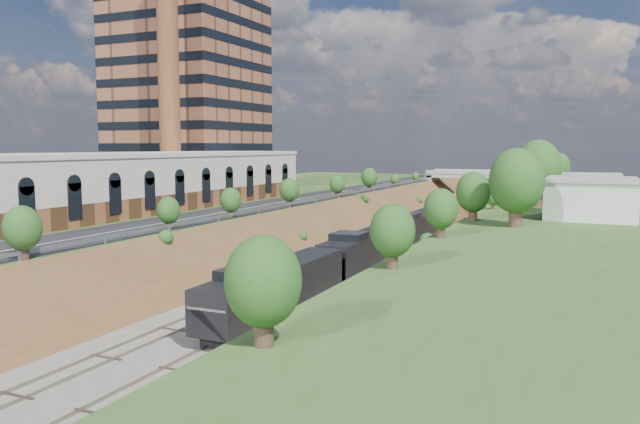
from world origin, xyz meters
TOP-DOWN VIEW (x-y plane):
  - ground at (0.00, 0.00)m, footprint 400.00×400.00m
  - platform_left at (-33.00, 60.00)m, footprint 44.00×180.00m
  - embankment_left at (-11.00, 60.00)m, footprint 10.00×180.00m
  - embankment_right at (11.00, 60.00)m, footprint 10.00×180.00m
  - rail_left_track at (-2.60, 60.00)m, footprint 1.58×180.00m
  - rail_right_track at (2.60, 60.00)m, footprint 1.58×180.00m
  - road at (-15.50, 60.00)m, footprint 8.00×180.00m
  - guardrail at (-11.40, 59.80)m, footprint 0.10×171.00m
  - commercial_building at (-28.00, 38.00)m, footprint 14.30×62.30m
  - highrise_tower at (-44.00, 72.00)m, footprint 22.00×22.00m
  - smokestack at (-36.00, 56.00)m, footprint 3.20×3.20m
  - overpass at (0.00, 122.00)m, footprint 24.50×8.30m
  - white_building_near at (23.50, 52.00)m, footprint 9.00×12.00m
  - white_building_far at (23.00, 74.00)m, footprint 8.00×10.00m
  - tree_right_large at (17.00, 40.00)m, footprint 5.25×5.25m
  - tree_left_crest at (-11.80, 20.00)m, footprint 2.45×2.45m
  - freight_train at (2.60, 89.62)m, footprint 3.06×155.95m

SIDE VIEW (x-z plane):
  - ground at x=0.00m, z-range 0.00..0.00m
  - embankment_left at x=-11.00m, z-range -5.00..5.00m
  - embankment_right at x=11.00m, z-range -5.00..5.00m
  - rail_left_track at x=-2.60m, z-range 0.00..0.18m
  - rail_right_track at x=2.60m, z-range 0.00..0.18m
  - platform_left at x=-33.00m, z-range 0.00..5.00m
  - freight_train at x=2.60m, z-range 0.33..4.90m
  - overpass at x=0.00m, z-range 1.22..8.62m
  - road at x=-15.50m, z-range 5.00..5.10m
  - guardrail at x=-11.40m, z-range 5.20..5.90m
  - white_building_far at x=23.00m, z-range 5.00..8.60m
  - white_building_near at x=23.50m, z-range 5.00..9.00m
  - tree_left_crest at x=-11.80m, z-range 5.26..8.82m
  - commercial_building at x=-28.00m, z-range 5.01..12.01m
  - tree_right_large at x=17.00m, z-range 5.58..13.19m
  - smokestack at x=-36.00m, z-range 5.00..45.00m
  - highrise_tower at x=-44.00m, z-range 5.93..59.83m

